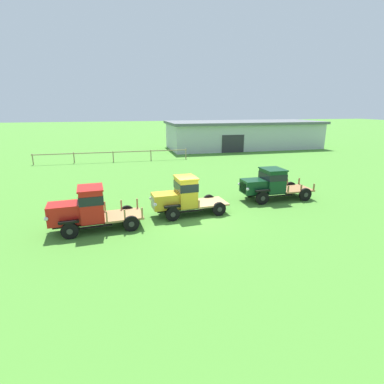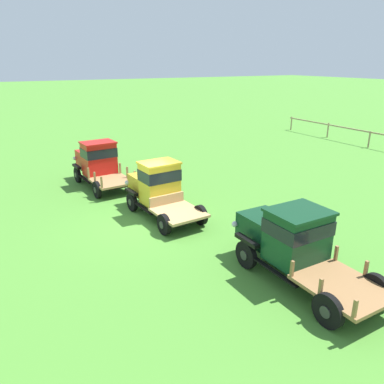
{
  "view_description": "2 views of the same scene",
  "coord_description": "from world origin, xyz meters",
  "px_view_note": "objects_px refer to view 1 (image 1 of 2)",
  "views": [
    {
      "loc": [
        -4.19,
        -15.49,
        6.15
      ],
      "look_at": [
        0.13,
        1.98,
        1.0
      ],
      "focal_mm": 28.0,
      "sensor_mm": 36.0,
      "label": 1
    },
    {
      "loc": [
        12.89,
        -5.05,
        6.12
      ],
      "look_at": [
        0.13,
        1.98,
        1.0
      ],
      "focal_mm": 35.0,
      "sensor_mm": 36.0,
      "label": 2
    }
  ],
  "objects_px": {
    "farm_shed": "(243,134)",
    "vintage_truck_foreground_near": "(87,208)",
    "vintage_truck_second_in_line": "(183,196)",
    "vintage_truck_midrow_center": "(270,183)"
  },
  "relations": [
    {
      "from": "farm_shed",
      "to": "vintage_truck_foreground_near",
      "type": "xyz_separation_m",
      "value": [
        -20.57,
        -28.07,
        -0.85
      ]
    },
    {
      "from": "vintage_truck_foreground_near",
      "to": "vintage_truck_second_in_line",
      "type": "xyz_separation_m",
      "value": [
        5.23,
        1.07,
        -0.03
      ]
    },
    {
      "from": "vintage_truck_foreground_near",
      "to": "vintage_truck_midrow_center",
      "type": "relative_size",
      "value": 0.95
    },
    {
      "from": "vintage_truck_foreground_near",
      "to": "vintage_truck_midrow_center",
      "type": "xyz_separation_m",
      "value": [
        11.57,
        2.56,
        -0.03
      ]
    },
    {
      "from": "vintage_truck_foreground_near",
      "to": "vintage_truck_midrow_center",
      "type": "bearing_deg",
      "value": 12.48
    },
    {
      "from": "farm_shed",
      "to": "vintage_truck_midrow_center",
      "type": "bearing_deg",
      "value": -109.44
    },
    {
      "from": "vintage_truck_midrow_center",
      "to": "vintage_truck_foreground_near",
      "type": "bearing_deg",
      "value": -167.52
    },
    {
      "from": "farm_shed",
      "to": "vintage_truck_foreground_near",
      "type": "distance_m",
      "value": 34.81
    },
    {
      "from": "vintage_truck_second_in_line",
      "to": "farm_shed",
      "type": "bearing_deg",
      "value": 60.4
    },
    {
      "from": "vintage_truck_foreground_near",
      "to": "vintage_truck_second_in_line",
      "type": "distance_m",
      "value": 5.34
    }
  ]
}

